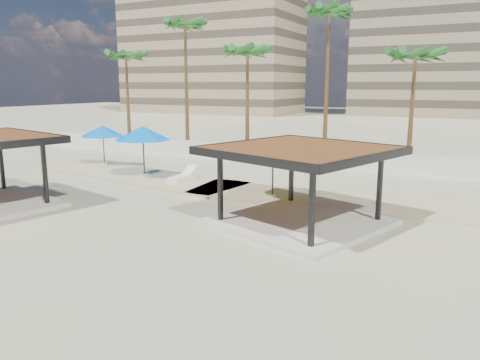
% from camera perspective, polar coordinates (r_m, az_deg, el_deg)
% --- Properties ---
extents(ground, '(200.00, 200.00, 0.00)m').
position_cam_1_polar(ground, '(17.14, 0.71, -7.21)').
color(ground, '#CDBB88').
rests_on(ground, ground).
extents(promenade, '(44.45, 7.97, 0.24)m').
position_cam_1_polar(promenade, '(23.43, 13.64, -2.24)').
color(promenade, '#C6B284').
rests_on(promenade, ground).
extents(boundary_wall, '(56.00, 0.30, 1.20)m').
position_cam_1_polar(boundary_wall, '(31.74, 13.84, 2.31)').
color(boundary_wall, silver).
rests_on(boundary_wall, ground).
extents(building_west, '(34.00, 16.00, 32.40)m').
position_cam_1_polar(building_west, '(96.60, -3.55, 17.32)').
color(building_west, '#937F60').
rests_on(building_west, ground).
extents(building_mid, '(38.00, 16.00, 30.40)m').
position_cam_1_polar(building_mid, '(92.97, 26.36, 15.80)').
color(building_mid, '#847259').
rests_on(building_mid, ground).
extents(pavilion_central, '(7.79, 7.79, 3.15)m').
position_cam_1_polar(pavilion_central, '(18.66, 7.35, 0.22)').
color(pavilion_central, beige).
rests_on(pavilion_central, ground).
extents(umbrella_a, '(3.59, 3.59, 2.63)m').
position_cam_1_polar(umbrella_a, '(33.00, -16.39, 5.74)').
color(umbrella_a, beige).
rests_on(umbrella_a, promenade).
extents(umbrella_b, '(3.69, 3.69, 2.64)m').
position_cam_1_polar(umbrella_b, '(22.32, 4.06, 3.63)').
color(umbrella_b, beige).
rests_on(umbrella_b, promenade).
extents(umbrella_f, '(4.22, 4.22, 2.96)m').
position_cam_1_polar(umbrella_f, '(28.01, -11.76, 5.60)').
color(umbrella_f, beige).
rests_on(umbrella_f, promenade).
extents(lounger_a, '(0.75, 2.12, 0.80)m').
position_cam_1_polar(lounger_a, '(26.51, -6.99, 0.28)').
color(lounger_a, white).
rests_on(lounger_a, promenade).
extents(palm_a, '(3.00, 3.00, 8.81)m').
position_cam_1_polar(palm_a, '(43.37, -13.73, 14.08)').
color(palm_a, brown).
rests_on(palm_a, ground).
extents(palm_b, '(3.00, 3.00, 11.17)m').
position_cam_1_polar(palm_b, '(40.23, -6.71, 17.70)').
color(palm_b, brown).
rests_on(palm_b, ground).
extents(palm_c, '(3.00, 3.00, 8.80)m').
position_cam_1_polar(palm_c, '(36.51, 0.92, 14.93)').
color(palm_c, brown).
rests_on(palm_c, ground).
extents(palm_d, '(3.00, 3.00, 11.33)m').
position_cam_1_polar(palm_d, '(35.24, 10.81, 18.72)').
color(palm_d, brown).
rests_on(palm_d, ground).
extents(palm_e, '(3.00, 3.00, 8.22)m').
position_cam_1_polar(palm_e, '(33.22, 20.59, 13.60)').
color(palm_e, brown).
rests_on(palm_e, ground).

